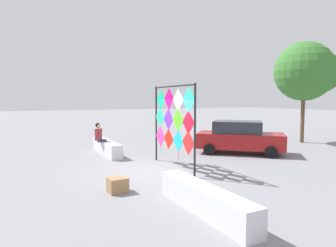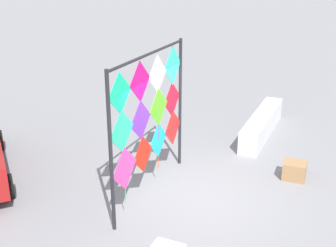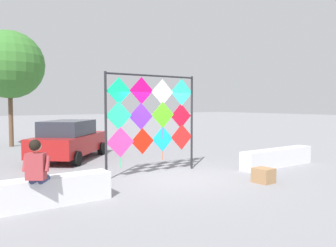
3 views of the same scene
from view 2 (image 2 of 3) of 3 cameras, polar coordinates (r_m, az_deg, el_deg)
The scene contains 4 objects.
ground at distance 9.54m, azimuth 2.97°, elevation -9.22°, with size 120.00×120.00×0.00m, color gray.
plaza_ledge_right at distance 12.76m, azimuth 11.95°, elevation -0.08°, with size 3.24×0.50×0.61m, color silver.
kite_display_rack at distance 8.93m, azimuth -2.30°, elevation 1.53°, with size 3.12×0.12×3.05m.
cardboard_box_large at distance 10.52m, azimuth 15.89°, elevation -5.80°, with size 0.45×0.50×0.40m, color #9E754C.
Camera 2 is at (-7.72, -2.88, 4.81)m, focal length 47.59 mm.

